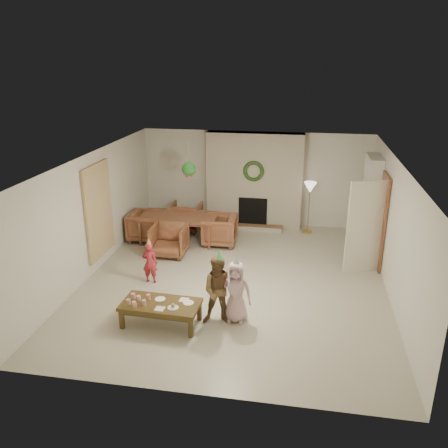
% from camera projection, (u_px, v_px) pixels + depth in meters
% --- Properties ---
extents(floor, '(7.00, 7.00, 0.00)m').
position_uv_depth(floor, '(235.00, 279.00, 9.52)').
color(floor, '#B7B29E').
rests_on(floor, ground).
extents(ceiling, '(7.00, 7.00, 0.00)m').
position_uv_depth(ceiling, '(236.00, 160.00, 8.67)').
color(ceiling, white).
rests_on(ceiling, wall_back).
extents(wall_back, '(7.00, 0.00, 7.00)m').
position_uv_depth(wall_back, '(255.00, 178.00, 12.33)').
color(wall_back, silver).
rests_on(wall_back, floor).
extents(wall_front, '(7.00, 0.00, 7.00)m').
position_uv_depth(wall_front, '(194.00, 314.00, 5.86)').
color(wall_front, silver).
rests_on(wall_front, floor).
extents(wall_left, '(0.00, 7.00, 7.00)m').
position_uv_depth(wall_left, '(93.00, 214.00, 9.59)').
color(wall_left, silver).
rests_on(wall_left, floor).
extents(wall_right, '(0.00, 7.00, 7.00)m').
position_uv_depth(wall_right, '(395.00, 232.00, 8.61)').
color(wall_right, silver).
rests_on(wall_right, floor).
extents(fireplace_mass, '(2.50, 0.40, 2.50)m').
position_uv_depth(fireplace_mass, '(254.00, 180.00, 12.15)').
color(fireplace_mass, maroon).
rests_on(fireplace_mass, floor).
extents(fireplace_hearth, '(1.60, 0.30, 0.12)m').
position_uv_depth(fireplace_hearth, '(252.00, 227.00, 12.23)').
color(fireplace_hearth, brown).
rests_on(fireplace_hearth, floor).
extents(fireplace_firebox, '(0.75, 0.12, 0.75)m').
position_uv_depth(fireplace_firebox, '(253.00, 211.00, 12.26)').
color(fireplace_firebox, black).
rests_on(fireplace_firebox, floor).
extents(fireplace_wreath, '(0.54, 0.10, 0.54)m').
position_uv_depth(fireplace_wreath, '(254.00, 171.00, 11.83)').
color(fireplace_wreath, '#204219').
rests_on(fireplace_wreath, fireplace_mass).
extents(floor_lamp_base, '(0.25, 0.25, 0.03)m').
position_uv_depth(floor_lamp_base, '(307.00, 232.00, 12.06)').
color(floor_lamp_base, gold).
rests_on(floor_lamp_base, floor).
extents(floor_lamp_post, '(0.03, 0.03, 1.21)m').
position_uv_depth(floor_lamp_post, '(309.00, 209.00, 11.85)').
color(floor_lamp_post, gold).
rests_on(floor_lamp_post, floor).
extents(floor_lamp_shade, '(0.32, 0.32, 0.27)m').
position_uv_depth(floor_lamp_shade, '(310.00, 187.00, 11.65)').
color(floor_lamp_shade, beige).
rests_on(floor_lamp_shade, floor_lamp_post).
extents(bookshelf_carcass, '(0.30, 1.00, 2.20)m').
position_uv_depth(bookshelf_carcass, '(370.00, 203.00, 10.81)').
color(bookshelf_carcass, white).
rests_on(bookshelf_carcass, floor).
extents(bookshelf_shelf_a, '(0.30, 0.92, 0.03)m').
position_uv_depth(bookshelf_shelf_a, '(366.00, 229.00, 11.04)').
color(bookshelf_shelf_a, white).
rests_on(bookshelf_shelf_a, bookshelf_carcass).
extents(bookshelf_shelf_b, '(0.30, 0.92, 0.03)m').
position_uv_depth(bookshelf_shelf_b, '(368.00, 213.00, 10.90)').
color(bookshelf_shelf_b, white).
rests_on(bookshelf_shelf_b, bookshelf_carcass).
extents(bookshelf_shelf_c, '(0.30, 0.92, 0.03)m').
position_uv_depth(bookshelf_shelf_c, '(370.00, 196.00, 10.76)').
color(bookshelf_shelf_c, white).
rests_on(bookshelf_shelf_c, bookshelf_carcass).
extents(bookshelf_shelf_d, '(0.30, 0.92, 0.03)m').
position_uv_depth(bookshelf_shelf_d, '(372.00, 180.00, 10.63)').
color(bookshelf_shelf_d, white).
rests_on(bookshelf_shelf_d, bookshelf_carcass).
extents(books_row_lower, '(0.20, 0.40, 0.24)m').
position_uv_depth(books_row_lower, '(367.00, 225.00, 10.86)').
color(books_row_lower, '#9E431D').
rests_on(books_row_lower, bookshelf_shelf_a).
extents(books_row_mid, '(0.20, 0.44, 0.24)m').
position_uv_depth(books_row_mid, '(368.00, 206.00, 10.90)').
color(books_row_mid, navy).
rests_on(books_row_mid, bookshelf_shelf_b).
extents(books_row_upper, '(0.20, 0.36, 0.22)m').
position_uv_depth(books_row_upper, '(370.00, 192.00, 10.63)').
color(books_row_upper, '#A39522').
rests_on(books_row_upper, bookshelf_shelf_c).
extents(door_frame, '(0.05, 0.86, 2.04)m').
position_uv_depth(door_frame, '(382.00, 222.00, 9.80)').
color(door_frame, brown).
rests_on(door_frame, floor).
extents(door_leaf, '(0.77, 0.32, 2.00)m').
position_uv_depth(door_leaf, '(365.00, 228.00, 9.52)').
color(door_leaf, beige).
rests_on(door_leaf, floor).
extents(curtain_panel, '(0.06, 1.20, 2.00)m').
position_uv_depth(curtain_panel, '(99.00, 211.00, 9.76)').
color(curtain_panel, beige).
rests_on(curtain_panel, wall_left).
extents(dining_table, '(1.89, 1.08, 0.66)m').
position_uv_depth(dining_table, '(178.00, 229.00, 11.35)').
color(dining_table, brown).
rests_on(dining_table, floor).
extents(dining_chair_near, '(0.79, 0.81, 0.73)m').
position_uv_depth(dining_chair_near, '(169.00, 240.00, 10.57)').
color(dining_chair_near, brown).
rests_on(dining_chair_near, floor).
extents(dining_chair_far, '(0.79, 0.81, 0.73)m').
position_uv_depth(dining_chair_far, '(186.00, 217.00, 12.10)').
color(dining_chair_far, brown).
rests_on(dining_chair_far, floor).
extents(dining_chair_left, '(0.81, 0.79, 0.73)m').
position_uv_depth(dining_chair_left, '(146.00, 226.00, 11.46)').
color(dining_chair_left, brown).
rests_on(dining_chair_left, floor).
extents(dining_chair_right, '(0.81, 0.79, 0.73)m').
position_uv_depth(dining_chair_right, '(219.00, 230.00, 11.18)').
color(dining_chair_right, brown).
rests_on(dining_chair_right, floor).
extents(hanging_plant_cord, '(0.01, 0.01, 0.70)m').
position_uv_depth(hanging_plant_cord, '(189.00, 159.00, 10.39)').
color(hanging_plant_cord, tan).
rests_on(hanging_plant_cord, ceiling).
extents(hanging_plant_pot, '(0.16, 0.16, 0.12)m').
position_uv_depth(hanging_plant_pot, '(189.00, 174.00, 10.51)').
color(hanging_plant_pot, '#9C3932').
rests_on(hanging_plant_pot, hanging_plant_cord).
extents(hanging_plant_foliage, '(0.32, 0.32, 0.32)m').
position_uv_depth(hanging_plant_foliage, '(189.00, 169.00, 10.47)').
color(hanging_plant_foliage, '#1C541E').
rests_on(hanging_plant_foliage, hanging_plant_pot).
extents(coffee_table_top, '(1.35, 0.72, 0.06)m').
position_uv_depth(coffee_table_top, '(161.00, 305.00, 7.81)').
color(coffee_table_top, '#4C3A19').
rests_on(coffee_table_top, floor).
extents(coffee_table_apron, '(1.24, 0.61, 0.08)m').
position_uv_depth(coffee_table_apron, '(161.00, 308.00, 7.84)').
color(coffee_table_apron, '#4C3A19').
rests_on(coffee_table_apron, floor).
extents(coffee_leg_fl, '(0.07, 0.07, 0.35)m').
position_uv_depth(coffee_leg_fl, '(122.00, 319.00, 7.75)').
color(coffee_leg_fl, '#4C3A19').
rests_on(coffee_leg_fl, floor).
extents(coffee_leg_fr, '(0.07, 0.07, 0.35)m').
position_uv_depth(coffee_leg_fr, '(191.00, 328.00, 7.51)').
color(coffee_leg_fr, '#4C3A19').
rests_on(coffee_leg_fr, floor).
extents(coffee_leg_bl, '(0.07, 0.07, 0.35)m').
position_uv_depth(coffee_leg_bl, '(134.00, 303.00, 8.25)').
color(coffee_leg_bl, '#4C3A19').
rests_on(coffee_leg_bl, floor).
extents(coffee_leg_br, '(0.07, 0.07, 0.35)m').
position_uv_depth(coffee_leg_br, '(199.00, 311.00, 8.01)').
color(coffee_leg_br, '#4C3A19').
rests_on(coffee_leg_br, floor).
extents(cup_a, '(0.07, 0.07, 0.09)m').
position_uv_depth(cup_a, '(129.00, 302.00, 7.75)').
color(cup_a, white).
rests_on(cup_a, coffee_table_top).
extents(cup_b, '(0.07, 0.07, 0.09)m').
position_uv_depth(cup_b, '(133.00, 296.00, 7.93)').
color(cup_b, white).
rests_on(cup_b, coffee_table_top).
extents(cup_c, '(0.07, 0.07, 0.09)m').
position_uv_depth(cup_c, '(134.00, 304.00, 7.67)').
color(cup_c, white).
rests_on(cup_c, coffee_table_top).
extents(cup_d, '(0.07, 0.07, 0.09)m').
position_uv_depth(cup_d, '(139.00, 298.00, 7.86)').
color(cup_d, white).
rests_on(cup_d, coffee_table_top).
extents(cup_e, '(0.07, 0.07, 0.09)m').
position_uv_depth(cup_e, '(144.00, 303.00, 7.72)').
color(cup_e, white).
rests_on(cup_e, coffee_table_top).
extents(cup_f, '(0.07, 0.07, 0.09)m').
position_uv_depth(cup_f, '(149.00, 297.00, 7.91)').
color(cup_f, white).
rests_on(cup_f, coffee_table_top).
extents(plate_a, '(0.19, 0.19, 0.01)m').
position_uv_depth(plate_a, '(160.00, 299.00, 7.92)').
color(plate_a, white).
rests_on(plate_a, coffee_table_top).
extents(plate_b, '(0.19, 0.19, 0.01)m').
position_uv_depth(plate_b, '(173.00, 307.00, 7.65)').
color(plate_b, white).
rests_on(plate_b, coffee_table_top).
extents(plate_c, '(0.19, 0.19, 0.01)m').
position_uv_depth(plate_c, '(188.00, 303.00, 7.80)').
color(plate_c, white).
rests_on(plate_c, coffee_table_top).
extents(food_scoop, '(0.07, 0.07, 0.07)m').
position_uv_depth(food_scoop, '(173.00, 305.00, 7.64)').
color(food_scoop, tan).
rests_on(food_scoop, plate_b).
extents(napkin_left, '(0.16, 0.16, 0.01)m').
position_uv_depth(napkin_left, '(160.00, 309.00, 7.62)').
color(napkin_left, '#F7B6BF').
rests_on(napkin_left, coffee_table_top).
extents(napkin_right, '(0.16, 0.16, 0.01)m').
position_uv_depth(napkin_right, '(184.00, 300.00, 7.90)').
color(napkin_right, '#F7B6BF').
rests_on(napkin_right, coffee_table_top).
extents(child_red, '(0.31, 0.20, 0.85)m').
position_uv_depth(child_red, '(150.00, 263.00, 9.27)').
color(child_red, '#A9242E').
rests_on(child_red, floor).
extents(party_hat_red, '(0.15, 0.15, 0.16)m').
position_uv_depth(party_hat_red, '(149.00, 242.00, 9.11)').
color(party_hat_red, gold).
rests_on(party_hat_red, child_red).
extents(child_plaid, '(0.65, 0.53, 1.23)m').
position_uv_depth(child_plaid, '(220.00, 290.00, 7.78)').
color(child_plaid, maroon).
rests_on(child_plaid, floor).
extents(party_hat_plaid, '(0.18, 0.18, 0.20)m').
position_uv_depth(party_hat_plaid, '(220.00, 255.00, 7.56)').
color(party_hat_plaid, '#53C263').
rests_on(party_hat_plaid, child_plaid).
extents(child_pink, '(0.55, 0.36, 1.10)m').
position_uv_depth(child_pink, '(236.00, 292.00, 7.87)').
color(child_pink, beige).
rests_on(child_pink, floor).
extents(party_hat_pink, '(0.16, 0.16, 0.20)m').
position_uv_depth(party_hat_pink, '(236.00, 260.00, 7.67)').
color(party_hat_pink, '#B8B8BF').
rests_on(party_hat_pink, child_pink).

